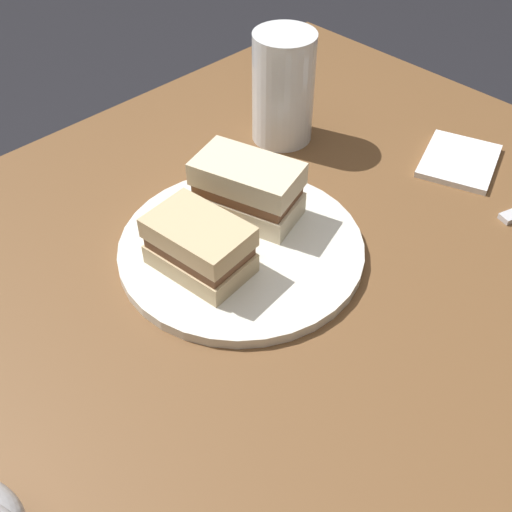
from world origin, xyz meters
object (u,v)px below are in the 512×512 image
object	(u,v)px
pint_glass	(283,93)
sandwich_half_right	(199,246)
napkin	(460,161)
plate	(241,248)
sandwich_half_left	(247,189)

from	to	relation	value
pint_glass	sandwich_half_right	bearing A→B (deg)	-153.61
napkin	sandwich_half_right	bearing A→B (deg)	167.72
plate	napkin	bearing A→B (deg)	-13.62
pint_glass	napkin	bearing A→B (deg)	-60.06
plate	sandwich_half_right	size ratio (longest dim) A/B	2.45
sandwich_half_left	plate	bearing A→B (deg)	-141.31
sandwich_half_right	napkin	world-z (taller)	sandwich_half_right
sandwich_half_left	sandwich_half_right	size ratio (longest dim) A/B	1.19
plate	sandwich_half_right	xyz separation A→B (m)	(-0.05, 0.00, 0.04)
sandwich_half_right	pint_glass	distance (m)	0.29
pint_glass	sandwich_half_left	bearing A→B (deg)	-148.57
sandwich_half_left	sandwich_half_right	bearing A→B (deg)	-162.76
sandwich_half_right	napkin	bearing A→B (deg)	-12.28
sandwich_half_left	pint_glass	distance (m)	0.19
sandwich_half_right	napkin	size ratio (longest dim) A/B	1.01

